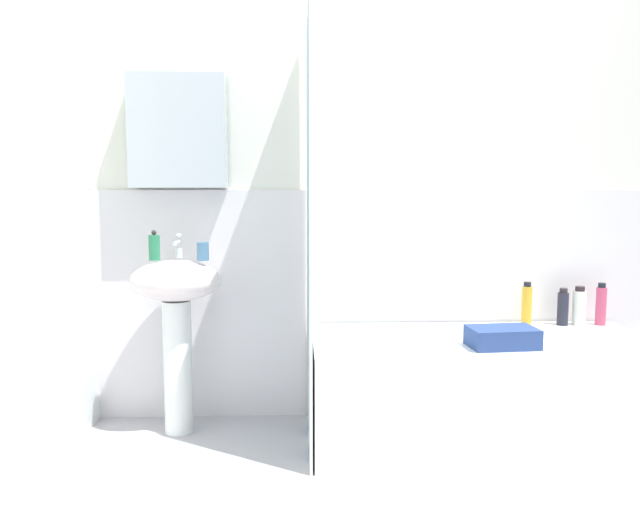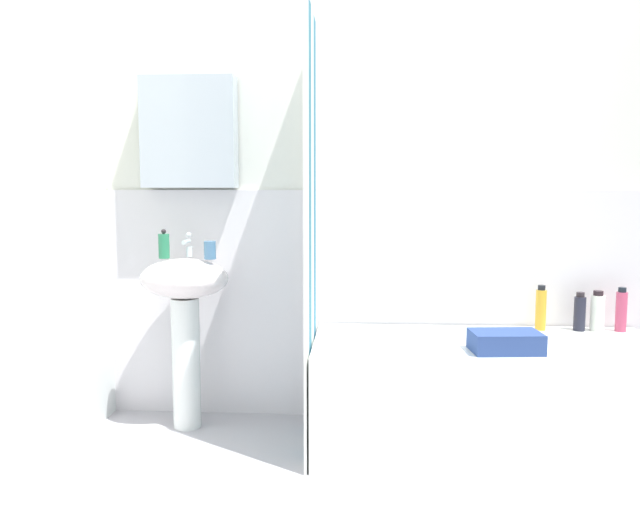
{
  "view_description": "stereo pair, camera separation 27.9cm",
  "coord_description": "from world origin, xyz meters",
  "px_view_note": "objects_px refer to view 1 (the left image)",
  "views": [
    {
      "loc": [
        -0.49,
        -2.0,
        1.2
      ],
      "look_at": [
        -0.39,
        0.78,
        0.91
      ],
      "focal_mm": 35.04,
      "sensor_mm": 36.0,
      "label": 1
    },
    {
      "loc": [
        -0.21,
        -1.99,
        1.2
      ],
      "look_at": [
        -0.39,
        0.78,
        0.91
      ],
      "focal_mm": 35.04,
      "sensor_mm": 36.0,
      "label": 2
    }
  ],
  "objects_px": {
    "sink": "(176,307)",
    "toothbrush_cup": "(203,251)",
    "bathtub": "(480,389)",
    "soap_dispenser": "(154,247)",
    "shampoo_bottle": "(579,307)",
    "towel_folded": "(502,337)",
    "conditioner_bottle": "(601,305)",
    "lotion_bottle": "(563,308)",
    "body_wash_bottle": "(527,305)"
  },
  "relations": [
    {
      "from": "sink",
      "to": "toothbrush_cup",
      "type": "height_order",
      "value": "toothbrush_cup"
    },
    {
      "from": "toothbrush_cup",
      "to": "bathtub",
      "type": "bearing_deg",
      "value": -6.31
    },
    {
      "from": "soap_dispenser",
      "to": "bathtub",
      "type": "bearing_deg",
      "value": -6.09
    },
    {
      "from": "shampoo_bottle",
      "to": "towel_folded",
      "type": "xyz_separation_m",
      "value": [
        -0.55,
        -0.44,
        -0.05
      ]
    },
    {
      "from": "sink",
      "to": "conditioner_bottle",
      "type": "distance_m",
      "value": 2.17
    },
    {
      "from": "bathtub",
      "to": "lotion_bottle",
      "type": "bearing_deg",
      "value": 27.8
    },
    {
      "from": "conditioner_bottle",
      "to": "body_wash_bottle",
      "type": "relative_size",
      "value": 0.97
    },
    {
      "from": "sink",
      "to": "conditioner_bottle",
      "type": "xyz_separation_m",
      "value": [
        2.16,
        0.1,
        -0.02
      ]
    },
    {
      "from": "soap_dispenser",
      "to": "shampoo_bottle",
      "type": "bearing_deg",
      "value": 2.54
    },
    {
      "from": "sink",
      "to": "body_wash_bottle",
      "type": "xyz_separation_m",
      "value": [
        1.78,
        0.11,
        -0.02
      ]
    },
    {
      "from": "conditioner_bottle",
      "to": "soap_dispenser",
      "type": "bearing_deg",
      "value": -177.6
    },
    {
      "from": "conditioner_bottle",
      "to": "towel_folded",
      "type": "relative_size",
      "value": 0.74
    },
    {
      "from": "soap_dispenser",
      "to": "bathtub",
      "type": "height_order",
      "value": "soap_dispenser"
    },
    {
      "from": "body_wash_bottle",
      "to": "conditioner_bottle",
      "type": "bearing_deg",
      "value": -0.94
    },
    {
      "from": "conditioner_bottle",
      "to": "shampoo_bottle",
      "type": "distance_m",
      "value": 0.11
    },
    {
      "from": "soap_dispenser",
      "to": "conditioner_bottle",
      "type": "distance_m",
      "value": 2.29
    },
    {
      "from": "toothbrush_cup",
      "to": "lotion_bottle",
      "type": "height_order",
      "value": "toothbrush_cup"
    },
    {
      "from": "bathtub",
      "to": "conditioner_bottle",
      "type": "bearing_deg",
      "value": 20.48
    },
    {
      "from": "toothbrush_cup",
      "to": "bathtub",
      "type": "height_order",
      "value": "toothbrush_cup"
    },
    {
      "from": "shampoo_bottle",
      "to": "body_wash_bottle",
      "type": "xyz_separation_m",
      "value": [
        -0.27,
        0.01,
        0.01
      ]
    },
    {
      "from": "lotion_bottle",
      "to": "shampoo_bottle",
      "type": "bearing_deg",
      "value": -1.36
    },
    {
      "from": "bathtub",
      "to": "body_wash_bottle",
      "type": "xyz_separation_m",
      "value": [
        0.31,
        0.27,
        0.36
      ]
    },
    {
      "from": "towel_folded",
      "to": "soap_dispenser",
      "type": "bearing_deg",
      "value": 168.02
    },
    {
      "from": "lotion_bottle",
      "to": "body_wash_bottle",
      "type": "height_order",
      "value": "body_wash_bottle"
    },
    {
      "from": "shampoo_bottle",
      "to": "towel_folded",
      "type": "bearing_deg",
      "value": -141.39
    },
    {
      "from": "soap_dispenser",
      "to": "shampoo_bottle",
      "type": "height_order",
      "value": "soap_dispenser"
    },
    {
      "from": "lotion_bottle",
      "to": "towel_folded",
      "type": "bearing_deg",
      "value": -136.45
    },
    {
      "from": "bathtub",
      "to": "conditioner_bottle",
      "type": "distance_m",
      "value": 0.83
    },
    {
      "from": "soap_dispenser",
      "to": "toothbrush_cup",
      "type": "xyz_separation_m",
      "value": [
        0.24,
        -0.02,
        -0.02
      ]
    },
    {
      "from": "soap_dispenser",
      "to": "towel_folded",
      "type": "distance_m",
      "value": 1.68
    },
    {
      "from": "lotion_bottle",
      "to": "body_wash_bottle",
      "type": "bearing_deg",
      "value": 178.91
    },
    {
      "from": "body_wash_bottle",
      "to": "towel_folded",
      "type": "xyz_separation_m",
      "value": [
        -0.27,
        -0.44,
        -0.06
      ]
    },
    {
      "from": "soap_dispenser",
      "to": "conditioner_bottle",
      "type": "xyz_separation_m",
      "value": [
        2.26,
        0.09,
        -0.32
      ]
    },
    {
      "from": "soap_dispenser",
      "to": "towel_folded",
      "type": "height_order",
      "value": "soap_dispenser"
    },
    {
      "from": "soap_dispenser",
      "to": "conditioner_bottle",
      "type": "height_order",
      "value": "soap_dispenser"
    },
    {
      "from": "toothbrush_cup",
      "to": "lotion_bottle",
      "type": "bearing_deg",
      "value": 3.68
    },
    {
      "from": "body_wash_bottle",
      "to": "soap_dispenser",
      "type": "bearing_deg",
      "value": -176.91
    },
    {
      "from": "bathtub",
      "to": "conditioner_bottle",
      "type": "height_order",
      "value": "conditioner_bottle"
    },
    {
      "from": "bathtub",
      "to": "lotion_bottle",
      "type": "distance_m",
      "value": 0.66
    },
    {
      "from": "sink",
      "to": "conditioner_bottle",
      "type": "height_order",
      "value": "sink"
    },
    {
      "from": "soap_dispenser",
      "to": "bathtub",
      "type": "relative_size",
      "value": 0.09
    },
    {
      "from": "bathtub",
      "to": "body_wash_bottle",
      "type": "relative_size",
      "value": 7.1
    },
    {
      "from": "soap_dispenser",
      "to": "towel_folded",
      "type": "xyz_separation_m",
      "value": [
        1.6,
        -0.34,
        -0.38
      ]
    },
    {
      "from": "sink",
      "to": "shampoo_bottle",
      "type": "relative_size",
      "value": 4.27
    },
    {
      "from": "bathtub",
      "to": "conditioner_bottle",
      "type": "relative_size",
      "value": 7.29
    },
    {
      "from": "sink",
      "to": "body_wash_bottle",
      "type": "height_order",
      "value": "sink"
    },
    {
      "from": "soap_dispenser",
      "to": "towel_folded",
      "type": "relative_size",
      "value": 0.5
    },
    {
      "from": "soap_dispenser",
      "to": "shampoo_bottle",
      "type": "xyz_separation_m",
      "value": [
        2.15,
        0.1,
        -0.33
      ]
    },
    {
      "from": "bathtub",
      "to": "towel_folded",
      "type": "bearing_deg",
      "value": -76.76
    },
    {
      "from": "sink",
      "to": "towel_folded",
      "type": "bearing_deg",
      "value": -12.53
    }
  ]
}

